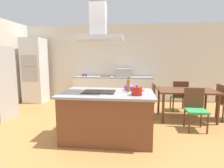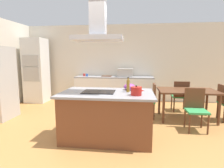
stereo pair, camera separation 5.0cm
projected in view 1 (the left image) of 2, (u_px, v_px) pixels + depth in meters
The scene contains 18 objects.
ground at pixel (115, 114), 5.03m from camera, with size 16.00×16.00×0.00m, color #AD753D.
wall_back at pixel (119, 63), 6.56m from camera, with size 7.20×0.10×2.70m, color beige.
kitchen_island at pixel (107, 115), 3.49m from camera, with size 1.73×1.07×0.90m.
cooktop at pixel (99, 92), 3.44m from camera, with size 0.60×0.44×0.01m, color black.
tea_kettle at pixel (137, 91), 3.14m from camera, with size 0.24×0.19×0.17m.
olive_oil_bottle at pixel (128, 86), 3.44m from camera, with size 0.06×0.06×0.28m.
mixing_bowl at pixel (129, 87), 3.67m from camera, with size 0.23×0.23×0.13m, color purple.
back_counter at pixel (113, 89), 6.34m from camera, with size 2.67×0.62×0.90m.
countertop_microwave at pixel (124, 73), 6.22m from camera, with size 0.50×0.38×0.28m, color #B2AFAA.
coffee_mug_red at pixel (83, 75), 6.44m from camera, with size 0.08×0.08×0.09m, color red.
coffee_mug_blue at pixel (86, 75), 6.34m from camera, with size 0.08×0.08×0.09m, color #2D56B2.
cutting_board at pixel (106, 76), 6.35m from camera, with size 0.34×0.24×0.02m, color #59331E.
wall_oven_stack at pixel (35, 71), 6.31m from camera, with size 0.70×0.66×2.20m.
dining_table at pixel (186, 93), 4.56m from camera, with size 1.40×0.90×0.75m.
chair_facing_island at pixel (195, 106), 3.93m from camera, with size 0.42×0.42×0.89m.
chair_at_left_end at pixel (149, 98), 4.69m from camera, with size 0.42×0.42×0.89m.
chair_facing_back_wall at pixel (179, 94), 5.24m from camera, with size 0.42×0.42×0.89m.
range_hood at pixel (98, 26), 3.27m from camera, with size 0.90×0.55×0.78m.
Camera 1 is at (0.46, -3.34, 1.54)m, focal length 29.21 mm.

